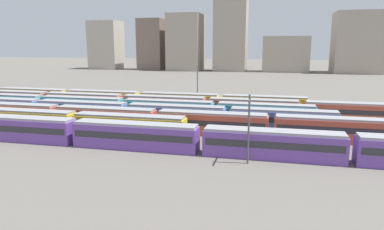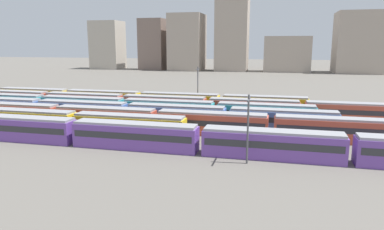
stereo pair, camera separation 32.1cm
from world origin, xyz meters
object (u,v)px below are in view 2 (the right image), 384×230
object	(u,v)px
train_track_3	(128,113)
train_track_4	(124,107)
catenary_pole_1	(198,85)
catenary_pole_2	(248,125)
train_track_2	(271,126)
train_track_0	(135,135)
train_track_5	(164,105)
train_track_6	(140,100)
train_track_1	(25,120)

from	to	relation	value
train_track_3	train_track_4	distance (m)	6.03
catenary_pole_1	catenary_pole_2	bearing A→B (deg)	-68.55
train_track_2	train_track_3	bearing A→B (deg)	168.89
train_track_3	catenary_pole_2	bearing A→B (deg)	-37.66
catenary_pole_1	catenary_pole_2	size ratio (longest dim) A/B	1.11
train_track_4	train_track_0	bearing A→B (deg)	-62.16
train_track_5	train_track_6	world-z (taller)	same
train_track_2	train_track_3	xyz separation A→B (m)	(-26.48, 5.20, 0.00)
train_track_1	train_track_5	size ratio (longest dim) A/B	0.60
catenary_pole_2	train_track_3	bearing A→B (deg)	142.34
train_track_3	train_track_4	world-z (taller)	same
train_track_5	train_track_1	bearing A→B (deg)	-130.66
train_track_0	catenary_pole_1	bearing A→B (deg)	87.69
train_track_3	train_track_5	xyz separation A→B (m)	(3.78, 10.40, 0.00)
train_track_6	catenary_pole_1	world-z (taller)	catenary_pole_1
train_track_0	train_track_5	xyz separation A→B (m)	(-4.15, 26.00, 0.00)
train_track_0	train_track_5	size ratio (longest dim) A/B	1.00
train_track_2	train_track_5	world-z (taller)	same
train_track_0	train_track_1	distance (m)	22.62
train_track_4	train_track_5	bearing A→B (deg)	37.27
train_track_4	train_track_5	size ratio (longest dim) A/B	0.80
train_track_5	catenary_pole_1	xyz separation A→B (m)	(5.53, 8.28, 3.41)
train_track_1	catenary_pole_1	distance (m)	37.48
train_track_6	train_track_2	bearing A→B (deg)	-34.59
train_track_0	catenary_pole_1	xyz separation A→B (m)	(1.38, 34.28, 3.41)
train_track_1	train_track_6	size ratio (longest dim) A/B	0.75
train_track_6	catenary_pole_2	bearing A→B (deg)	-50.99
train_track_3	catenary_pole_2	size ratio (longest dim) A/B	8.65
train_track_5	catenary_pole_1	bearing A→B (deg)	56.23
train_track_3	train_track_5	size ratio (longest dim) A/B	0.80
train_track_2	train_track_6	xyz separation A→B (m)	(-30.16, 20.80, 0.00)
train_track_3	catenary_pole_1	bearing A→B (deg)	63.50
train_track_1	train_track_6	world-z (taller)	same
train_track_0	train_track_2	distance (m)	21.27
catenary_pole_2	train_track_2	bearing A→B (deg)	78.98
train_track_5	train_track_6	bearing A→B (deg)	145.12
train_track_2	train_track_3	distance (m)	26.98
train_track_0	train_track_1	world-z (taller)	same
train_track_3	catenary_pole_1	xyz separation A→B (m)	(9.31, 18.68, 3.41)
train_track_2	train_track_5	distance (m)	27.54
train_track_0	catenary_pole_1	distance (m)	34.47
train_track_3	train_track_0	bearing A→B (deg)	-63.07
train_track_5	train_track_0	bearing A→B (deg)	-80.93
train_track_6	train_track_1	bearing A→B (deg)	-111.82
train_track_3	train_track_2	bearing A→B (deg)	-11.11
train_track_4	catenary_pole_2	xyz separation A→B (m)	(26.95, -23.64, 2.94)
train_track_2	catenary_pole_1	size ratio (longest dim) A/B	11.79
train_track_3	train_track_1	bearing A→B (deg)	-143.57
train_track_0	train_track_1	size ratio (longest dim) A/B	1.68
train_track_1	train_track_5	xyz separation A→B (m)	(17.87, 20.80, 0.00)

